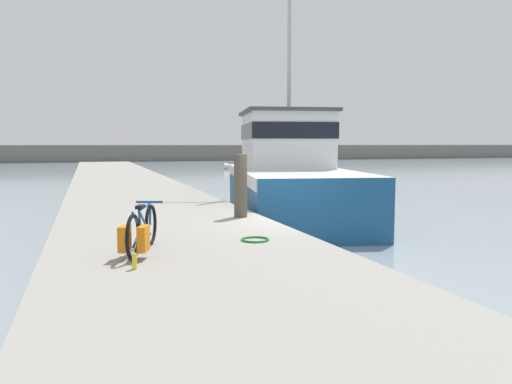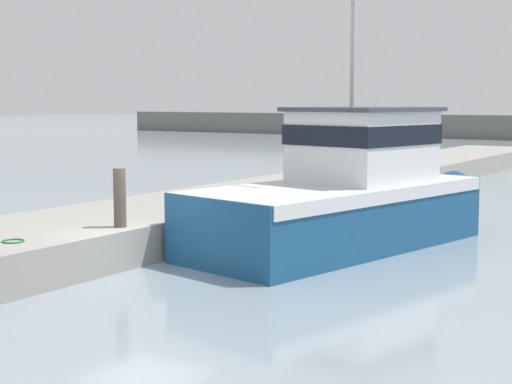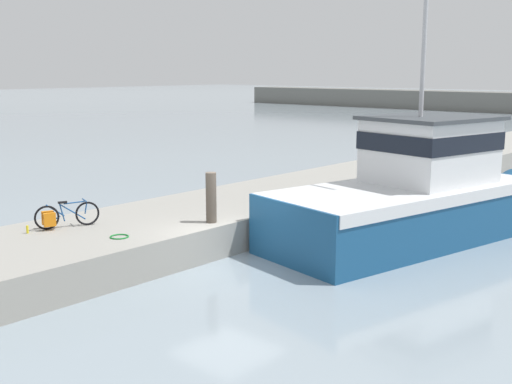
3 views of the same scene
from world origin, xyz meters
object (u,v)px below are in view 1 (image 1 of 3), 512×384
bicycle_touring (140,232)px  mooring_post (241,186)px  fishing_boat_main (289,176)px  boat_red_outer (262,163)px  water_bottle_by_bike (135,261)px

bicycle_touring → mooring_post: size_ratio=1.17×
fishing_boat_main → mooring_post: fishing_boat_main is taller
boat_red_outer → bicycle_touring: bearing=-173.9°
water_bottle_by_bike → fishing_boat_main: bearing=57.3°
water_bottle_by_bike → bicycle_touring: bearing=79.9°
bicycle_touring → mooring_post: mooring_post is taller
bicycle_touring → water_bottle_by_bike: size_ratio=7.82×
boat_red_outer → water_bottle_by_bike: boat_red_outer is taller
boat_red_outer → mooring_post: (-13.95, -38.31, 0.96)m
fishing_boat_main → water_bottle_by_bike: fishing_boat_main is taller
boat_red_outer → water_bottle_by_bike: bearing=-173.7°
boat_red_outer → fishing_boat_main: bearing=-169.9°
water_bottle_by_bike → boat_red_outer: bearing=68.5°
boat_red_outer → mooring_post: 40.79m
bicycle_touring → mooring_post: 4.20m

